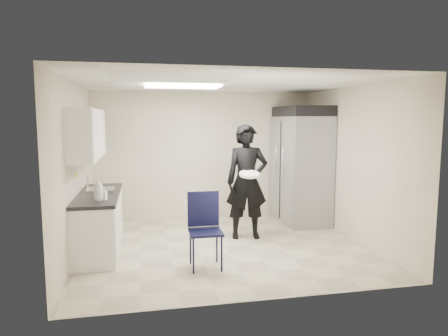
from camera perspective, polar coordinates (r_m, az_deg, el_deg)
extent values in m
plane|color=#B4AB8D|center=(6.60, -0.02, -11.10)|extent=(4.50, 4.50, 0.00)
plane|color=white|center=(6.30, -0.02, 12.01)|extent=(4.50, 4.50, 0.00)
plane|color=beige|center=(8.28, -2.80, 1.78)|extent=(4.50, 0.00, 4.50)
plane|color=beige|center=(6.27, -20.61, -0.32)|extent=(0.00, 4.00, 4.00)
plane|color=beige|center=(7.12, 18.02, 0.60)|extent=(0.00, 4.00, 4.00)
cube|color=white|center=(6.60, -5.95, 11.48)|extent=(1.20, 0.60, 0.02)
cube|color=silver|center=(6.58, -17.41, -7.57)|extent=(0.60, 1.90, 0.86)
cube|color=black|center=(6.49, -17.56, -3.68)|extent=(0.64, 1.95, 0.05)
cube|color=gray|center=(6.73, -17.17, -3.41)|extent=(0.42, 0.40, 0.14)
cylinder|color=silver|center=(6.73, -18.91, -2.19)|extent=(0.02, 0.02, 0.24)
cube|color=silver|center=(6.40, -18.98, 4.60)|extent=(0.35, 1.80, 0.75)
cube|color=black|center=(7.56, -18.31, 3.38)|extent=(0.22, 0.30, 0.35)
cube|color=yellow|center=(6.38, -20.39, -0.92)|extent=(0.00, 0.12, 0.07)
cube|color=yellow|center=(6.58, -20.11, -1.03)|extent=(0.00, 0.12, 0.07)
cube|color=gray|center=(8.10, 10.92, -0.23)|extent=(0.80, 1.35, 2.10)
cube|color=black|center=(8.04, 11.11, 7.93)|extent=(0.80, 1.35, 0.20)
cube|color=black|center=(5.56, -2.66, -9.14)|extent=(0.45, 0.45, 1.01)
imported|color=black|center=(6.86, 3.29, -1.97)|extent=(0.76, 0.55, 1.97)
cylinder|color=white|center=(6.59, 3.65, -0.90)|extent=(0.37, 0.37, 0.04)
imported|color=silver|center=(5.87, -17.52, -2.87)|extent=(0.16, 0.16, 0.34)
imported|color=#A1A3AD|center=(5.92, -16.86, -3.48)|extent=(0.11, 0.11, 0.19)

